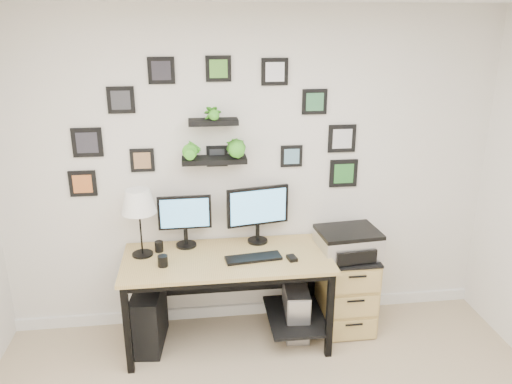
{
  "coord_description": "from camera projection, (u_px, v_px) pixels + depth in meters",
  "views": [
    {
      "loc": [
        -0.45,
        -1.83,
        2.48
      ],
      "look_at": [
        0.02,
        1.83,
        1.2
      ],
      "focal_mm": 35.0,
      "sensor_mm": 36.0,
      "label": 1
    }
  ],
  "objects": [
    {
      "name": "desk",
      "position": [
        232.0,
        269.0,
        3.92
      ],
      "size": [
        1.6,
        0.7,
        0.75
      ],
      "color": "tan",
      "rests_on": "ground"
    },
    {
      "name": "keyboard",
      "position": [
        253.0,
        258.0,
        3.8
      ],
      "size": [
        0.44,
        0.19,
        0.02
      ],
      "primitive_type": "cube",
      "rotation": [
        0.0,
        0.0,
        0.12
      ],
      "color": "black",
      "rests_on": "desk"
    },
    {
      "name": "table_lamp",
      "position": [
        138.0,
        203.0,
        3.73
      ],
      "size": [
        0.26,
        0.26,
        0.54
      ],
      "color": "black",
      "rests_on": "desk"
    },
    {
      "name": "mouse",
      "position": [
        292.0,
        258.0,
        3.79
      ],
      "size": [
        0.08,
        0.1,
        0.03
      ],
      "primitive_type": "cube",
      "rotation": [
        0.0,
        0.0,
        0.2
      ],
      "color": "black",
      "rests_on": "desk"
    },
    {
      "name": "pen_cup",
      "position": [
        159.0,
        247.0,
        3.92
      ],
      "size": [
        0.07,
        0.07,
        0.09
      ],
      "primitive_type": "cylinder",
      "color": "black",
      "rests_on": "desk"
    },
    {
      "name": "wall_decor",
      "position": [
        217.0,
        134.0,
        3.82
      ],
      "size": [
        2.31,
        0.18,
        1.07
      ],
      "color": "black",
      "rests_on": "ground"
    },
    {
      "name": "monitor_right",
      "position": [
        258.0,
        210.0,
        4.0
      ],
      "size": [
        0.51,
        0.19,
        0.48
      ],
      "color": "black",
      "rests_on": "desk"
    },
    {
      "name": "printer",
      "position": [
        348.0,
        243.0,
        4.01
      ],
      "size": [
        0.51,
        0.42,
        0.22
      ],
      "color": "silver",
      "rests_on": "file_cabinet"
    },
    {
      "name": "room",
      "position": [
        252.0,
        309.0,
        4.43
      ],
      "size": [
        4.0,
        4.0,
        4.0
      ],
      "color": "tan",
      "rests_on": "ground"
    },
    {
      "name": "monitor_left",
      "position": [
        185.0,
        217.0,
        3.94
      ],
      "size": [
        0.42,
        0.17,
        0.43
      ],
      "color": "black",
      "rests_on": "desk"
    },
    {
      "name": "mug",
      "position": [
        163.0,
        261.0,
        3.68
      ],
      "size": [
        0.08,
        0.08,
        0.08
      ],
      "primitive_type": "cylinder",
      "color": "black",
      "rests_on": "desk"
    },
    {
      "name": "file_cabinet",
      "position": [
        345.0,
        290.0,
        4.18
      ],
      "size": [
        0.43,
        0.53,
        0.67
      ],
      "color": "tan",
      "rests_on": "ground"
    },
    {
      "name": "pc_tower_black",
      "position": [
        149.0,
        317.0,
        3.96
      ],
      "size": [
        0.26,
        0.5,
        0.48
      ],
      "primitive_type": "cube",
      "rotation": [
        0.0,
        0.0,
        -0.1
      ],
      "color": "black",
      "rests_on": "ground"
    },
    {
      "name": "pc_tower_grey",
      "position": [
        296.0,
        309.0,
        4.13
      ],
      "size": [
        0.22,
        0.44,
        0.42
      ],
      "color": "gray",
      "rests_on": "ground"
    }
  ]
}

